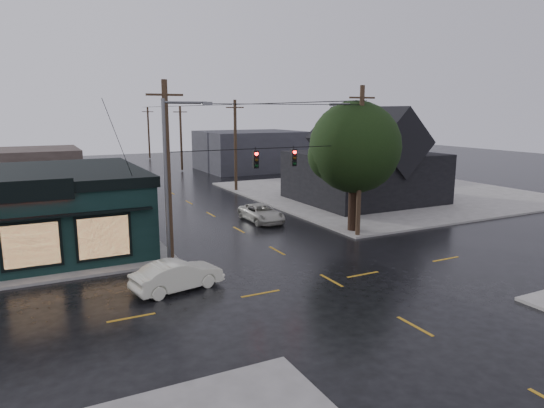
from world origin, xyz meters
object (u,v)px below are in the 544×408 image
utility_pole_nw (172,263)px  sedan_cream (177,275)px  corner_tree (355,147)px  suv_silver (262,213)px  utility_pole_ne (357,237)px

utility_pole_nw → sedan_cream: utility_pole_nw is taller
corner_tree → utility_pole_nw: corner_tree is taller
utility_pole_nw → suv_silver: size_ratio=2.10×
utility_pole_nw → suv_silver: (9.14, 7.18, 0.67)m
utility_pole_nw → suv_silver: utility_pole_nw is taller
utility_pole_nw → utility_pole_ne: same height
corner_tree → suv_silver: size_ratio=1.88×
utility_pole_nw → utility_pole_ne: bearing=0.0°
sedan_cream → utility_pole_nw: bearing=-23.1°
sedan_cream → suv_silver: 15.17m
suv_silver → corner_tree: bearing=-53.6°
utility_pole_nw → utility_pole_ne: size_ratio=1.00×
utility_pole_nw → sedan_cream: bearing=-101.3°
corner_tree → utility_pole_ne: corner_tree is taller
utility_pole_ne → sedan_cream: utility_pole_ne is taller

